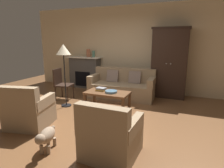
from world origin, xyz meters
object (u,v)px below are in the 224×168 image
at_px(armchair_near_right, 110,137).
at_px(floor_lamp, 64,53).
at_px(coffee_table, 107,94).
at_px(fruit_bowl, 111,92).
at_px(book_stack, 101,89).
at_px(mantel_vase_terracotta, 88,53).
at_px(fireplace, 85,72).
at_px(dog, 47,136).
at_px(couch, 122,87).
at_px(armoire, 169,63).
at_px(side_chair_wooden, 61,82).
at_px(mantel_vase_jade, 94,54).
at_px(armchair_near_left, 29,111).

height_order(armchair_near_right, floor_lamp, floor_lamp).
height_order(coffee_table, fruit_bowl, fruit_bowl).
height_order(fruit_bowl, armchair_near_right, armchair_near_right).
bearing_deg(book_stack, armchair_near_right, -61.07).
bearing_deg(mantel_vase_terracotta, fruit_bowl, -47.44).
relative_size(fireplace, armchair_near_right, 1.43).
relative_size(armchair_near_right, dog, 1.58).
distance_m(fireplace, mantel_vase_terracotta, 0.71).
bearing_deg(book_stack, couch, 75.96).
bearing_deg(armchair_near_right, armoire, 83.34).
bearing_deg(side_chair_wooden, fireplace, 94.30).
distance_m(book_stack, dog, 2.23).
xyz_separation_m(coffee_table, fruit_bowl, (0.11, -0.02, 0.08)).
bearing_deg(fireplace, book_stack, -49.03).
bearing_deg(coffee_table, couch, 87.92).
relative_size(mantel_vase_jade, side_chair_wooden, 0.24).
relative_size(fireplace, mantel_vase_terracotta, 4.66).
relative_size(fireplace, floor_lamp, 0.79).
bearing_deg(fruit_bowl, armchair_near_right, -67.80).
xyz_separation_m(fireplace, fruit_bowl, (1.76, -1.74, -0.12)).
bearing_deg(floor_lamp, armchair_near_left, -87.72).
bearing_deg(dog, coffee_table, 87.81).
height_order(mantel_vase_terracotta, armchair_near_left, mantel_vase_terracotta).
xyz_separation_m(book_stack, armchair_near_right, (1.09, -1.98, -0.14)).
bearing_deg(book_stack, coffee_table, -15.29).
distance_m(fruit_bowl, side_chair_wooden, 1.65).
xyz_separation_m(book_stack, armchair_near_left, (-0.81, -1.65, -0.14)).
bearing_deg(couch, fruit_bowl, -85.90).
distance_m(mantel_vase_terracotta, side_chair_wooden, 1.70).
relative_size(mantel_vase_terracotta, dog, 0.49).
relative_size(fruit_bowl, dog, 0.54).
bearing_deg(fruit_bowl, mantel_vase_jade, 128.72).
height_order(floor_lamp, dog, floor_lamp).
xyz_separation_m(fireplace, armchair_near_right, (2.53, -3.64, -0.25)).
relative_size(mantel_vase_terracotta, mantel_vase_jade, 1.24).
xyz_separation_m(book_stack, side_chair_wooden, (-1.32, 0.11, 0.05)).
height_order(couch, book_stack, couch).
xyz_separation_m(coffee_table, armchair_near_left, (-1.01, -1.59, -0.05)).
height_order(couch, side_chair_wooden, side_chair_wooden).
height_order(book_stack, dog, book_stack).
xyz_separation_m(armchair_near_left, side_chair_wooden, (-0.52, 1.76, 0.20)).
xyz_separation_m(fruit_bowl, mantel_vase_terracotta, (-1.58, 1.72, 0.81)).
distance_m(fireplace, armoire, 2.99).
xyz_separation_m(fireplace, side_chair_wooden, (0.12, -1.55, -0.06)).
bearing_deg(armchair_near_left, mantel_vase_jade, 94.38).
height_order(fireplace, book_stack, fireplace).
xyz_separation_m(armoire, couch, (-1.27, -0.61, -0.72)).
distance_m(armoire, armchair_near_left, 4.04).
bearing_deg(side_chair_wooden, armoire, 27.39).
distance_m(fireplace, dog, 4.19).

